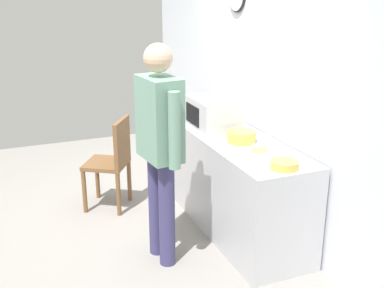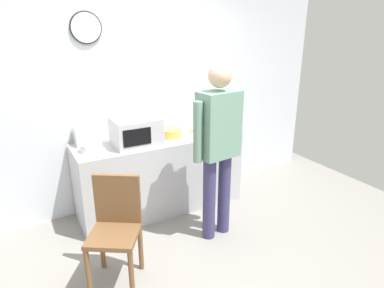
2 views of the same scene
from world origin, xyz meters
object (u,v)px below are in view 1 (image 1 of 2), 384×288
(cereal_bowl, at_px, (241,137))
(toaster, at_px, (219,105))
(mixing_bowl, at_px, (197,112))
(salad_bowl, at_px, (284,165))
(person_standing, at_px, (160,139))
(spoon_utensil, at_px, (265,137))
(wooden_chair, at_px, (113,159))
(fork_utensil, at_px, (250,132))
(microwave, at_px, (214,114))
(sandwich_plate, at_px, (259,151))

(cereal_bowl, bearing_deg, toaster, 166.72)
(mixing_bowl, bearing_deg, salad_bowl, 1.10)
(toaster, distance_m, person_standing, 1.47)
(salad_bowl, relative_size, person_standing, 0.12)
(toaster, bearing_deg, spoon_utensil, 2.09)
(spoon_utensil, bearing_deg, toaster, -177.91)
(cereal_bowl, distance_m, wooden_chair, 1.40)
(mixing_bowl, relative_size, spoon_utensil, 1.30)
(fork_utensil, distance_m, spoon_utensil, 0.21)
(microwave, distance_m, mixing_bowl, 0.50)
(sandwich_plate, bearing_deg, wooden_chair, -144.31)
(mixing_bowl, bearing_deg, toaster, 90.09)
(microwave, relative_size, spoon_utensil, 2.94)
(toaster, height_order, spoon_utensil, toaster)
(fork_utensil, xyz_separation_m, wooden_chair, (-0.74, -1.15, -0.37))
(salad_bowl, height_order, mixing_bowl, mixing_bowl)
(sandwich_plate, relative_size, mixing_bowl, 1.09)
(salad_bowl, bearing_deg, fork_utensil, 166.60)
(mixing_bowl, bearing_deg, spoon_utensil, 17.34)
(person_standing, bearing_deg, mixing_bowl, 144.40)
(toaster, bearing_deg, wooden_chair, -92.14)
(cereal_bowl, height_order, wooden_chair, cereal_bowl)
(cereal_bowl, bearing_deg, person_standing, -80.08)
(person_standing, bearing_deg, toaster, 136.48)
(fork_utensil, height_order, spoon_utensil, same)
(microwave, xyz_separation_m, mixing_bowl, (-0.49, 0.03, -0.11))
(microwave, xyz_separation_m, fork_utensil, (0.21, 0.28, -0.15))
(fork_utensil, bearing_deg, mixing_bowl, -160.42)
(person_standing, bearing_deg, cereal_bowl, 99.92)
(fork_utensil, distance_m, person_standing, 1.09)
(microwave, relative_size, salad_bowl, 2.35)
(spoon_utensil, distance_m, wooden_chair, 1.56)
(fork_utensil, relative_size, wooden_chair, 0.18)
(spoon_utensil, xyz_separation_m, person_standing, (0.16, -1.05, 0.16))
(cereal_bowl, bearing_deg, microwave, -171.59)
(salad_bowl, height_order, cereal_bowl, cereal_bowl)
(wooden_chair, bearing_deg, salad_bowl, 29.28)
(fork_utensil, xyz_separation_m, person_standing, (0.37, -1.01, 0.16))
(salad_bowl, distance_m, mixing_bowl, 1.61)
(sandwich_plate, relative_size, cereal_bowl, 0.95)
(sandwich_plate, height_order, mixing_bowl, mixing_bowl)
(fork_utensil, bearing_deg, microwave, -126.78)
(microwave, relative_size, wooden_chair, 0.53)
(spoon_utensil, bearing_deg, cereal_bowl, -85.13)
(fork_utensil, height_order, wooden_chair, wooden_chair)
(cereal_bowl, height_order, person_standing, person_standing)
(salad_bowl, relative_size, spoon_utensil, 1.25)
(cereal_bowl, distance_m, spoon_utensil, 0.26)
(mixing_bowl, xyz_separation_m, toaster, (-0.00, 0.25, 0.06))
(microwave, relative_size, fork_utensil, 2.94)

